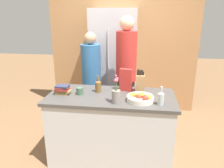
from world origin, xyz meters
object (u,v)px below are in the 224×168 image
fruit_bowl (141,98)px  bottle_vinegar (161,98)px  refrigerator (114,65)px  bottle_oil (98,86)px  coffee_mug (80,91)px  person_in_blue (126,70)px  person_at_sink (91,76)px  cereal_box (126,80)px  book_stack (62,90)px  knife_block (140,83)px  flower_vase (116,95)px

fruit_bowl → bottle_vinegar: bearing=-18.0°
refrigerator → bottle_oil: (-0.06, -1.21, 0.00)m
coffee_mug → person_in_blue: person_in_blue is taller
bottle_vinegar → person_at_sink: person_at_sink is taller
cereal_box → bottle_vinegar: 0.59m
bottle_vinegar → person_at_sink: size_ratio=0.14×
bottle_vinegar → person_in_blue: bearing=116.7°
bottle_vinegar → person_at_sink: 1.41m
cereal_box → coffee_mug: 0.61m
bottle_oil → book_stack: bearing=-163.7°
coffee_mug → book_stack: size_ratio=0.52×
person_in_blue → fruit_bowl: bearing=-90.8°
bottle_vinegar → knife_block: bearing=120.4°
refrigerator → person_in_blue: size_ratio=1.06×
knife_block → bottle_vinegar: size_ratio=1.40×
book_stack → bottle_vinegar: bottle_vinegar is taller
fruit_bowl → book_stack: (-0.99, 0.12, 0.01)m
knife_block → person_in_blue: (-0.22, 0.50, 0.05)m
knife_block → coffee_mug: 0.78m
person_in_blue → bottle_oil: bearing=-135.2°
flower_vase → person_in_blue: 0.91m
book_stack → person_at_sink: (0.20, 0.79, -0.04)m
book_stack → fruit_bowl: bearing=-6.9°
refrigerator → coffee_mug: bearing=-101.5°
fruit_bowl → person_at_sink: size_ratio=0.20×
flower_vase → coffee_mug: bearing=156.6°
fruit_bowl → book_stack: book_stack is taller
fruit_bowl → coffee_mug: 0.78m
coffee_mug → book_stack: (-0.22, -0.01, 0.01)m
refrigerator → knife_block: size_ratio=6.39×
coffee_mug → person_at_sink: 0.78m
flower_vase → bottle_oil: bearing=129.8°
coffee_mug → person_in_blue: bearing=52.6°
book_stack → bottle_oil: bearing=16.3°
flower_vase → bottle_oil: 0.43m
bottle_oil → person_in_blue: 0.67m
cereal_box → book_stack: size_ratio=1.45×
person_at_sink → fruit_bowl: bearing=-46.6°
flower_vase → coffee_mug: size_ratio=3.14×
refrigerator → flower_vase: 1.55m
cereal_box → book_stack: bearing=-164.3°
person_at_sink → knife_block: bearing=-34.4°
fruit_bowl → coffee_mug: size_ratio=3.00×
knife_block → cereal_box: (-0.19, 0.01, 0.03)m
knife_block → flower_vase: (-0.26, -0.41, -0.02)m
refrigerator → book_stack: bearing=-110.2°
knife_block → person_at_sink: 0.97m
cereal_box → person_in_blue: person_in_blue is taller
person_in_blue → cereal_box: bearing=-102.6°
knife_block → bottle_oil: bearing=-171.2°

